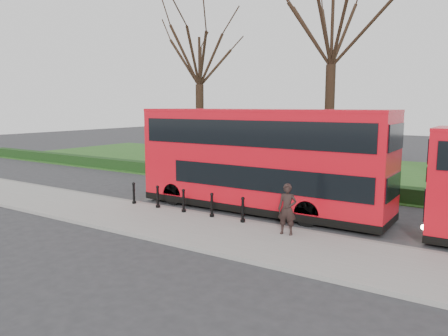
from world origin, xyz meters
The scene contains 12 objects.
ground centered at (0.00, 0.00, 0.00)m, with size 120.00×120.00×0.00m, color #28282B.
pavement centered at (0.00, -3.00, 0.07)m, with size 60.00×4.00×0.15m, color gray.
kerb centered at (0.00, -1.00, 0.07)m, with size 60.00×0.25×0.16m, color slate.
grass_verge centered at (0.00, 15.00, 0.03)m, with size 60.00×18.00×0.06m, color #234D19.
hedge centered at (0.00, 6.80, 0.40)m, with size 60.00×0.90×0.80m, color black.
yellow_line_outer centered at (0.00, -0.70, 0.01)m, with size 60.00×0.10×0.01m, color yellow.
yellow_line_inner centered at (0.00, -0.50, 0.01)m, with size 60.00×0.10×0.01m, color yellow.
tree_left centered at (-8.00, 10.00, 8.48)m, with size 7.46×7.46×11.66m.
tree_mid centered at (2.00, 10.00, 9.73)m, with size 8.55×8.55×13.37m.
bollard_row centered at (-0.48, -1.35, 0.65)m, with size 6.34×0.15×1.00m.
bus_lead centered at (1.96, 1.20, 2.38)m, with size 11.86×2.72×4.72m.
pedestrian centered at (4.86, -1.90, 1.10)m, with size 0.70×0.46×1.91m, color black.
Camera 1 is at (11.59, -16.28, 4.91)m, focal length 35.00 mm.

